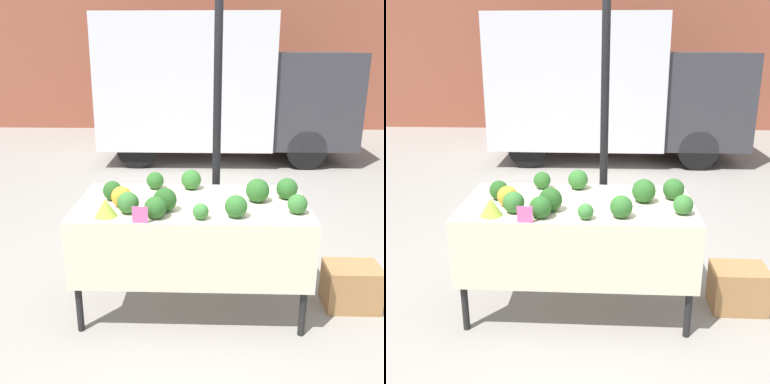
{
  "view_description": "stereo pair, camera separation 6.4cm",
  "coord_description": "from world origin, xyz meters",
  "views": [
    {
      "loc": [
        0.11,
        -3.21,
        2.01
      ],
      "look_at": [
        0.0,
        0.0,
        0.96
      ],
      "focal_mm": 42.0,
      "sensor_mm": 36.0,
      "label": 1
    },
    {
      "loc": [
        0.17,
        -3.21,
        2.01
      ],
      "look_at": [
        0.0,
        0.0,
        0.96
      ],
      "focal_mm": 42.0,
      "sensor_mm": 36.0,
      "label": 2
    }
  ],
  "objects": [
    {
      "name": "broccoli_head_4",
      "position": [
        -0.24,
        -0.34,
        0.96
      ],
      "size": [
        0.16,
        0.16,
        0.16
      ],
      "color": "#285B23",
      "rests_on": "market_table"
    },
    {
      "name": "broccoli_head_0",
      "position": [
        -0.02,
        0.32,
        0.96
      ],
      "size": [
        0.16,
        0.16,
        0.16
      ],
      "color": "#2D6628",
      "rests_on": "market_table"
    },
    {
      "name": "broccoli_head_6",
      "position": [
        -0.19,
        -0.2,
        0.97
      ],
      "size": [
        0.17,
        0.17,
        0.17
      ],
      "color": "#23511E",
      "rests_on": "market_table"
    },
    {
      "name": "parked_truck",
      "position": [
        0.27,
        5.09,
        1.31
      ],
      "size": [
        4.42,
        1.96,
        2.52
      ],
      "color": "silver",
      "rests_on": "ground_plane"
    },
    {
      "name": "broccoli_head_8",
      "position": [
        0.73,
        0.1,
        0.96
      ],
      "size": [
        0.16,
        0.16,
        0.16
      ],
      "color": "#285B23",
      "rests_on": "market_table"
    },
    {
      "name": "building_facade",
      "position": [
        0.0,
        8.41,
        2.85
      ],
      "size": [
        16.0,
        0.6,
        5.7
      ],
      "color": "brown",
      "rests_on": "ground_plane"
    },
    {
      "name": "broccoli_head_1",
      "position": [
        0.75,
        -0.22,
        0.95
      ],
      "size": [
        0.14,
        0.14,
        0.14
      ],
      "color": "#336B2D",
      "rests_on": "market_table"
    },
    {
      "name": "romanesco_head",
      "position": [
        -0.59,
        -0.32,
        0.94
      ],
      "size": [
        0.16,
        0.16,
        0.13
      ],
      "color": "#93B238",
      "rests_on": "market_table"
    },
    {
      "name": "broccoli_head_5",
      "position": [
        -0.32,
        0.32,
        0.95
      ],
      "size": [
        0.14,
        0.14,
        0.14
      ],
      "color": "#285B23",
      "rests_on": "market_table"
    },
    {
      "name": "tent_pole",
      "position": [
        0.19,
        0.61,
        1.24
      ],
      "size": [
        0.07,
        0.07,
        2.48
      ],
      "color": "black",
      "rests_on": "ground_plane"
    },
    {
      "name": "broccoli_head_2",
      "position": [
        0.31,
        -0.3,
        0.96
      ],
      "size": [
        0.16,
        0.16,
        0.16
      ],
      "color": "#2D6628",
      "rests_on": "market_table"
    },
    {
      "name": "broccoli_head_10",
      "position": [
        0.49,
        0.02,
        0.97
      ],
      "size": [
        0.18,
        0.18,
        0.18
      ],
      "color": "#285B23",
      "rests_on": "market_table"
    },
    {
      "name": "price_sign",
      "position": [
        -0.33,
        -0.44,
        0.94
      ],
      "size": [
        0.11,
        0.01,
        0.12
      ],
      "color": "#F45B9E",
      "rests_on": "market_table"
    },
    {
      "name": "broccoli_head_9",
      "position": [
        -0.61,
        0.03,
        0.95
      ],
      "size": [
        0.15,
        0.15,
        0.15
      ],
      "color": "#23511E",
      "rests_on": "market_table"
    },
    {
      "name": "orange_cauliflower",
      "position": [
        -0.51,
        -0.12,
        0.96
      ],
      "size": [
        0.15,
        0.15,
        0.15
      ],
      "color": "orange",
      "rests_on": "market_table"
    },
    {
      "name": "market_table",
      "position": [
        0.0,
        -0.07,
        0.77
      ],
      "size": [
        1.74,
        0.9,
        0.88
      ],
      "color": "beige",
      "rests_on": "ground_plane"
    },
    {
      "name": "broccoli_head_7",
      "position": [
        -0.44,
        -0.25,
        0.96
      ],
      "size": [
        0.16,
        0.16,
        0.16
      ],
      "color": "#336B2D",
      "rests_on": "market_table"
    },
    {
      "name": "broccoli_head_3",
      "position": [
        0.07,
        -0.35,
        0.94
      ],
      "size": [
        0.11,
        0.11,
        0.11
      ],
      "color": "#387533",
      "rests_on": "market_table"
    },
    {
      "name": "ground_plane",
      "position": [
        0.0,
        0.0,
        0.0
      ],
      "size": [
        40.0,
        40.0,
        0.0
      ],
      "primitive_type": "plane",
      "color": "gray"
    },
    {
      "name": "produce_crate",
      "position": [
        1.28,
        0.01,
        0.18
      ],
      "size": [
        0.42,
        0.32,
        0.36
      ],
      "color": "#9E7042",
      "rests_on": "ground_plane"
    }
  ]
}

